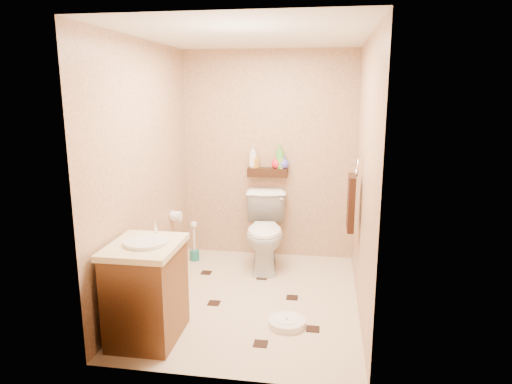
# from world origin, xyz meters

# --- Properties ---
(ground) EXTENTS (2.50, 2.50, 0.00)m
(ground) POSITION_xyz_m (0.00, 0.00, 0.00)
(ground) COLOR beige
(ground) RESTS_ON ground
(wall_back) EXTENTS (2.00, 0.04, 2.40)m
(wall_back) POSITION_xyz_m (0.00, 1.25, 1.20)
(wall_back) COLOR tan
(wall_back) RESTS_ON ground
(wall_front) EXTENTS (2.00, 0.04, 2.40)m
(wall_front) POSITION_xyz_m (0.00, -1.25, 1.20)
(wall_front) COLOR tan
(wall_front) RESTS_ON ground
(wall_left) EXTENTS (0.04, 2.50, 2.40)m
(wall_left) POSITION_xyz_m (-1.00, 0.00, 1.20)
(wall_left) COLOR tan
(wall_left) RESTS_ON ground
(wall_right) EXTENTS (0.04, 2.50, 2.40)m
(wall_right) POSITION_xyz_m (1.00, 0.00, 1.20)
(wall_right) COLOR tan
(wall_right) RESTS_ON ground
(ceiling) EXTENTS (2.00, 2.50, 0.02)m
(ceiling) POSITION_xyz_m (0.00, 0.00, 2.40)
(ceiling) COLOR silver
(ceiling) RESTS_ON wall_back
(wall_shelf) EXTENTS (0.46, 0.14, 0.10)m
(wall_shelf) POSITION_xyz_m (0.00, 1.17, 1.02)
(wall_shelf) COLOR #311D0D
(wall_shelf) RESTS_ON wall_back
(floor_accents) EXTENTS (1.30, 1.43, 0.01)m
(floor_accents) POSITION_xyz_m (0.05, -0.05, 0.00)
(floor_accents) COLOR black
(floor_accents) RESTS_ON ground
(toilet) EXTENTS (0.56, 0.86, 0.82)m
(toilet) POSITION_xyz_m (0.03, 0.83, 0.41)
(toilet) COLOR white
(toilet) RESTS_ON ground
(vanity) EXTENTS (0.54, 0.65, 0.91)m
(vanity) POSITION_xyz_m (-0.70, -0.81, 0.41)
(vanity) COLOR brown
(vanity) RESTS_ON ground
(bathroom_scale) EXTENTS (0.36, 0.36, 0.06)m
(bathroom_scale) POSITION_xyz_m (0.39, -0.46, 0.03)
(bathroom_scale) COLOR white
(bathroom_scale) RESTS_ON ground
(toilet_brush) EXTENTS (0.11, 0.11, 0.47)m
(toilet_brush) POSITION_xyz_m (-0.82, 0.90, 0.17)
(toilet_brush) COLOR #1B6F69
(toilet_brush) RESTS_ON ground
(towel_ring) EXTENTS (0.12, 0.30, 0.76)m
(towel_ring) POSITION_xyz_m (0.91, 0.25, 0.95)
(towel_ring) COLOR silver
(towel_ring) RESTS_ON wall_right
(toilet_paper) EXTENTS (0.12, 0.11, 0.12)m
(toilet_paper) POSITION_xyz_m (-0.94, 0.65, 0.60)
(toilet_paper) COLOR white
(toilet_paper) RESTS_ON wall_left
(bottle_a) EXTENTS (0.13, 0.13, 0.26)m
(bottle_a) POSITION_xyz_m (-0.17, 1.17, 1.20)
(bottle_a) COLOR silver
(bottle_a) RESTS_ON wall_shelf
(bottle_b) EXTENTS (0.11, 0.11, 0.17)m
(bottle_b) POSITION_xyz_m (-0.15, 1.17, 1.15)
(bottle_b) COLOR gold
(bottle_b) RESTS_ON wall_shelf
(bottle_c) EXTENTS (0.16, 0.16, 0.16)m
(bottle_c) POSITION_xyz_m (0.11, 1.17, 1.15)
(bottle_c) COLOR red
(bottle_c) RESTS_ON wall_shelf
(bottle_d) EXTENTS (0.12, 0.12, 0.28)m
(bottle_d) POSITION_xyz_m (0.14, 1.17, 1.21)
(bottle_d) COLOR green
(bottle_d) RESTS_ON wall_shelf
(bottle_e) EXTENTS (0.10, 0.10, 0.18)m
(bottle_e) POSITION_xyz_m (0.15, 1.17, 1.16)
(bottle_e) COLOR gold
(bottle_e) RESTS_ON wall_shelf
(bottle_f) EXTENTS (0.16, 0.16, 0.15)m
(bottle_f) POSITION_xyz_m (0.19, 1.17, 1.15)
(bottle_f) COLOR #5050C8
(bottle_f) RESTS_ON wall_shelf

